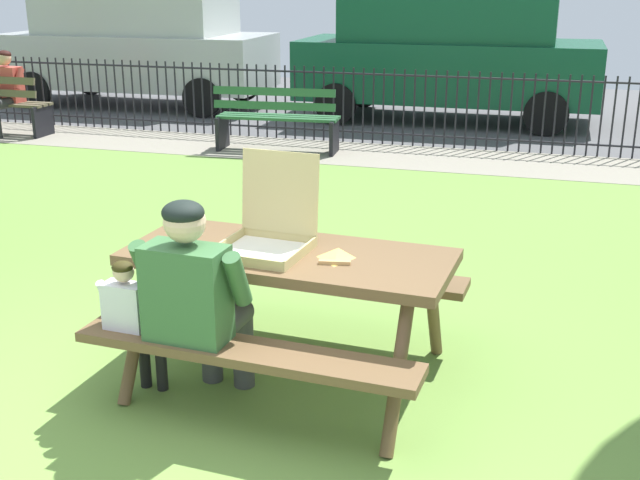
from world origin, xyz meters
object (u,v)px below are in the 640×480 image
Objects in this scene: pizza_slice_on_table at (336,257)px; child_at_table at (134,315)px; park_bench_center at (277,120)px; pizza_box_open at (270,227)px; person_on_park_bench at (3,89)px; parked_car_far_left at (138,42)px; adult_at_table at (197,296)px; parked_car_left at (449,50)px; picnic_table_foreground at (289,281)px.

child_at_table is (-0.98, -0.46, -0.27)m from pizza_slice_on_table.
park_bench_center reaches higher than child_at_table.
pizza_slice_on_table is (0.40, -0.07, -0.12)m from pizza_box_open.
person_on_park_bench is 3.06m from parked_car_far_left.
adult_at_table is 0.26× the size of parked_car_left.
pizza_slice_on_table is 8.89m from parked_car_left.
child_at_table is 9.35m from parked_car_left.
child_at_table reaches higher than picnic_table_foreground.
pizza_box_open reaches higher than park_bench_center.
park_bench_center is 1.37× the size of person_on_park_bench.
adult_at_table is 10.76m from parked_car_far_left.
parked_car_left is at bearing -0.00° from parked_car_far_left.
child_at_table is at bearing -77.36° from park_bench_center.
adult_at_table is at bearing -74.21° from park_bench_center.
picnic_table_foreground is 0.41× the size of parked_car_left.
parked_car_left is (5.96, 2.98, 0.44)m from person_on_park_bench.
pizza_slice_on_table is 0.16× the size of park_bench_center.
pizza_box_open is at bearing -88.65° from parked_car_left.
adult_at_table is 9.32m from parked_car_left.
pizza_slice_on_table is at bearing 36.15° from adult_at_table.
pizza_box_open is at bearing -57.52° from parked_car_far_left.
person_on_park_bench reaches higher than child_at_table.
person_on_park_bench reaches higher than park_bench_center.
pizza_slice_on_table is 6.35m from park_bench_center.
pizza_box_open is at bearing -70.95° from park_bench_center.
pizza_box_open is 8.48m from person_on_park_bench.
parked_car_left is (5.39, -0.00, 0.00)m from parked_car_far_left.
person_on_park_bench reaches higher than picnic_table_foreground.
pizza_box_open is at bearing 164.89° from picnic_table_foreground.
pizza_box_open is 2.06× the size of pizza_slice_on_table.
adult_at_table is 1.00× the size of person_on_park_bench.
park_bench_center is (-2.40, 5.86, -0.36)m from pizza_slice_on_table.
picnic_table_foreground is at bearing -15.11° from pizza_box_open.
picnic_table_foreground is 0.33m from pizza_slice_on_table.
adult_at_table is 0.73× the size of park_bench_center.
pizza_box_open is 6.15m from park_bench_center.
parked_car_far_left reaches higher than pizza_slice_on_table.
pizza_slice_on_table is at bearing -67.73° from park_bench_center.
park_bench_center is 4.17m from person_on_park_bench.
pizza_box_open is 0.61m from adult_at_table.
pizza_slice_on_table is 0.06× the size of parked_car_left.
pizza_box_open is 10.43m from parked_car_far_left.
adult_at_table is 0.26× the size of parked_car_far_left.
picnic_table_foreground is at bearing 34.87° from child_at_table.
child_at_table is 0.51× the size of park_bench_center.
child_at_table is at bearing -61.72° from parked_car_far_left.
person_on_park_bench is (-6.16, 5.82, -0.24)m from pizza_box_open.
parked_car_left is (0.38, 9.32, 0.59)m from child_at_table.
parked_car_far_left and parked_car_left have the same top height.
person_on_park_bench is 0.26× the size of parked_car_far_left.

